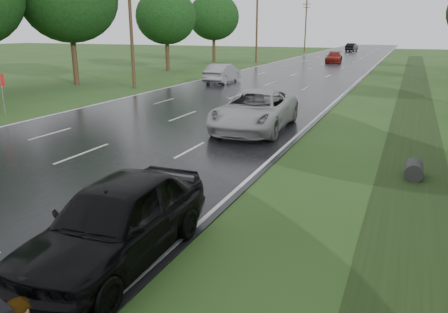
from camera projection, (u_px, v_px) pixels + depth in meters
road at (305, 71)px, 49.16m from camera, size 14.00×180.00×0.04m
edge_stripe_east at (367, 73)px, 46.62m from camera, size 0.12×180.00×0.01m
edge_stripe_west at (248, 68)px, 51.67m from camera, size 0.12×180.00×0.01m
center_line at (305, 70)px, 49.15m from camera, size 0.12×180.00×0.01m
drainage_ditch at (414, 124)px, 21.61m from camera, size 2.20×120.00×0.56m
road_sign at (2, 87)px, 22.72m from camera, size 0.50×0.06×2.30m
utility_pole_mid at (131, 20)px, 33.47m from camera, size 1.60×0.26×10.00m
utility_pole_far at (257, 24)px, 59.98m from camera, size 1.60×0.26×10.00m
utility_pole_distant at (306, 25)px, 86.49m from camera, size 1.60×0.26×10.00m
tree_west_d at (166, 17)px, 47.53m from camera, size 6.60×6.60×8.80m
tree_west_f at (214, 17)px, 60.04m from camera, size 7.00×7.00×9.29m
white_pickup at (255, 110)px, 20.18m from camera, size 3.23×6.55×1.79m
dark_sedan at (116, 220)px, 8.66m from camera, size 2.18×5.09×1.72m
silver_sedan at (223, 73)px, 37.92m from camera, size 1.89×4.99×1.63m
far_car_red at (334, 57)px, 60.47m from camera, size 2.37×5.12×1.45m
far_car_dark at (352, 47)px, 91.72m from camera, size 2.12×5.04×1.62m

